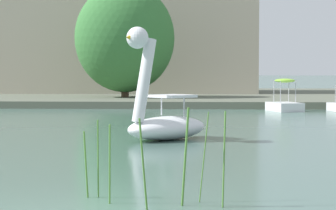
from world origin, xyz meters
TOP-DOWN VIEW (x-y plane):
  - shore_bank_far at (0.00, 40.02)m, footprint 146.64×27.17m
  - swan_boat at (0.72, 10.69)m, footprint 2.92×2.99m
  - pedal_boat_lime at (5.83, 25.02)m, footprint 1.80×2.24m
  - tree_willow_near_path at (-3.00, 32.52)m, footprint 7.23×6.44m
  - reed_clump_foreground at (1.14, 1.26)m, footprint 2.22×1.16m

SIDE VIEW (x-z plane):
  - shore_bank_far at x=0.00m, z-range 0.00..0.38m
  - pedal_boat_lime at x=5.83m, z-range -0.38..1.23m
  - reed_clump_foreground at x=1.14m, z-range -0.07..1.39m
  - swan_boat at x=0.72m, z-range -0.92..2.30m
  - tree_willow_near_path at x=-3.00m, z-range 0.52..7.45m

